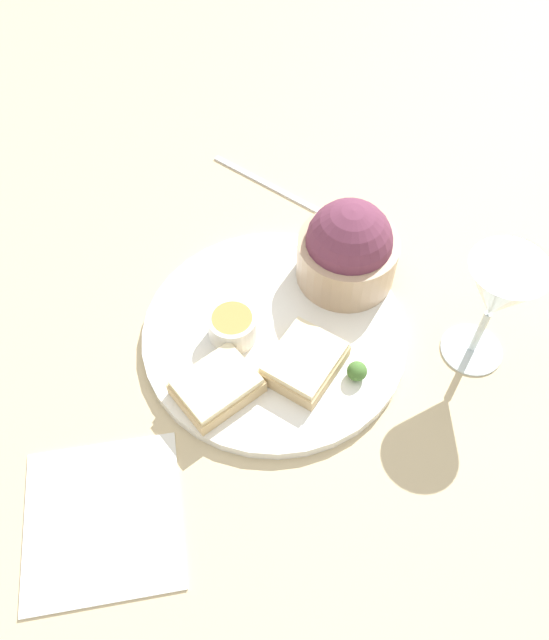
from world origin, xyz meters
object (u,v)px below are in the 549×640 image
Objects in this scene: cheese_toast_far at (217,386)px; wine_glass at (498,295)px; cheese_toast_near at (304,362)px; sauce_ramekin at (233,325)px; fork at (267,184)px; salad_bowl at (348,250)px; napkin at (103,518)px.

wine_glass is (-0.29, 0.06, 0.08)m from cheese_toast_far.
sauce_ramekin is at bearing -52.34° from cheese_toast_near.
fork is (-0.18, -0.29, -0.02)m from cheese_toast_far.
salad_bowl reaches higher than sauce_ramekin.
sauce_ramekin reaches higher than cheese_toast_far.
salad_bowl reaches higher than cheese_toast_far.
salad_bowl reaches higher than napkin.
cheese_toast_near is 0.26m from napkin.
wine_glass reaches higher than fork.
sauce_ramekin is 0.28m from wine_glass.
napkin is 1.12× the size of fork.
wine_glass is at bearing 153.80° from sauce_ramekin.
fork is (-0.14, -0.23, -0.03)m from sauce_ramekin.
sauce_ramekin reaches higher than fork.
wine_glass is 0.88× the size of fork.
sauce_ramekin is 0.27m from fork.
sauce_ramekin is 0.24m from napkin.
sauce_ramekin reaches higher than napkin.
salad_bowl is 1.09× the size of cheese_toast_near.
cheese_toast_near is 1.11× the size of cheese_toast_far.
cheese_toast_near is at bearing 74.09° from fork.
cheese_toast_far is at bearing -11.56° from wine_glass.
napkin is (0.35, 0.17, -0.06)m from salad_bowl.
salad_bowl is at bearing -169.79° from sauce_ramekin.
cheese_toast_far reaches higher than fork.
cheese_toast_near is (-0.06, 0.07, -0.01)m from sauce_ramekin.
salad_bowl is 0.80× the size of wine_glass.
cheese_toast_near is at bearing -14.53° from wine_glass.
salad_bowl is at bearing -135.70° from cheese_toast_near.
cheese_toast_far reaches higher than napkin.
cheese_toast_far is 0.59× the size of fork.
sauce_ramekin is 0.56× the size of cheese_toast_far.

